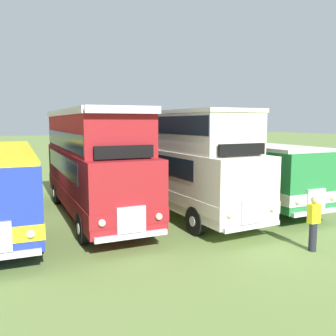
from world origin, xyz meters
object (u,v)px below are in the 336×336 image
Objects in this scene: bus_third_in_row at (0,180)px; bus_fifth_in_row at (169,155)px; bus_sixth_in_row at (232,166)px; bus_fourth_in_row at (92,161)px; marshal_person at (313,223)px.

bus_fifth_in_row reaches higher than bus_third_in_row.
bus_third_in_row is 10.86m from bus_sixth_in_row.
bus_fifth_in_row is (3.61, 0.04, 0.12)m from bus_fourth_in_row.
marshal_person is at bearing -77.32° from bus_fifth_in_row.
bus_fourth_in_row is at bearing -5.50° from bus_third_in_row.
bus_fourth_in_row is 0.87× the size of bus_fifth_in_row.
bus_third_in_row is 0.98× the size of bus_fifth_in_row.
bus_fifth_in_row is 1.07× the size of bus_sixth_in_row.
bus_third_in_row is 3.69m from bus_fourth_in_row.
bus_sixth_in_row is (7.24, 0.18, -0.60)m from bus_fourth_in_row.
bus_fourth_in_row is 9.01m from marshal_person.
bus_sixth_in_row is 6.34× the size of marshal_person.
bus_third_in_row is 1.13× the size of bus_fourth_in_row.
bus_sixth_in_row is at bearing 2.18° from bus_fifth_in_row.
bus_fourth_in_row reaches higher than bus_sixth_in_row.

